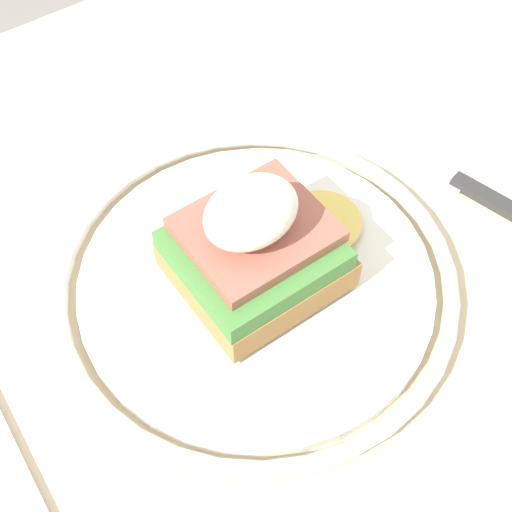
{
  "coord_description": "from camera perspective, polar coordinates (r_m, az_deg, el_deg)",
  "views": [
    {
      "loc": [
        -0.17,
        -0.17,
        1.14
      ],
      "look_at": [
        -0.02,
        0.04,
        0.78
      ],
      "focal_mm": 50.0,
      "sensor_mm": 36.0,
      "label": 1
    }
  ],
  "objects": [
    {
      "name": "plate",
      "position": [
        0.47,
        0.0,
        -1.93
      ],
      "size": [
        0.26,
        0.26,
        0.02
      ],
      "color": "silver",
      "rests_on": "dining_table"
    },
    {
      "name": "sandwich",
      "position": [
        0.44,
        -0.03,
        0.83
      ],
      "size": [
        0.14,
        0.09,
        0.09
      ],
      "color": "#9E703D",
      "rests_on": "plate"
    },
    {
      "name": "dining_table",
      "position": [
        0.57,
        4.26,
        -10.92
      ],
      "size": [
        0.93,
        0.78,
        0.74
      ],
      "color": "#C6B28E",
      "rests_on": "ground_plane"
    },
    {
      "name": "knife",
      "position": [
        0.55,
        15.95,
        5.67
      ],
      "size": [
        0.06,
        0.19,
        0.01
      ],
      "color": "#2D2D2D",
      "rests_on": "dining_table"
    }
  ]
}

